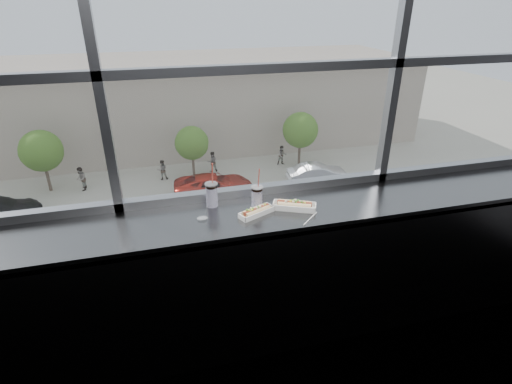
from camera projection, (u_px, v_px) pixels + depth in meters
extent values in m
plane|color=black|center=(259.00, 254.00, 3.22)|extent=(6.00, 0.00, 6.00)
plane|color=silver|center=(260.00, 18.00, 2.46)|extent=(6.00, 0.00, 6.00)
cube|color=slate|center=(270.00, 214.00, 2.75)|extent=(6.00, 0.55, 0.06)
cube|color=slate|center=(280.00, 297.00, 2.76)|extent=(6.00, 0.04, 1.04)
cube|color=white|center=(256.00, 214.00, 2.68)|extent=(0.26, 0.18, 0.01)
cube|color=white|center=(256.00, 212.00, 2.67)|extent=(0.26, 0.18, 0.03)
cylinder|color=#E3C289|center=(256.00, 211.00, 2.67)|extent=(0.19, 0.12, 0.04)
cylinder|color=maroon|center=(256.00, 210.00, 2.66)|extent=(0.20, 0.11, 0.03)
cube|color=white|center=(294.00, 209.00, 2.75)|extent=(0.31, 0.21, 0.01)
cube|color=white|center=(294.00, 206.00, 2.74)|extent=(0.31, 0.21, 0.04)
cylinder|color=#E3C289|center=(294.00, 205.00, 2.73)|extent=(0.23, 0.14, 0.05)
cylinder|color=maroon|center=(295.00, 203.00, 2.73)|extent=(0.23, 0.13, 0.03)
cylinder|color=white|center=(212.00, 195.00, 2.76)|extent=(0.08, 0.08, 0.16)
cylinder|color=black|center=(211.00, 186.00, 2.72)|extent=(0.09, 0.09, 0.02)
cylinder|color=silver|center=(211.00, 184.00, 2.72)|extent=(0.09, 0.09, 0.01)
cylinder|color=#CC4435|center=(212.00, 174.00, 2.68)|extent=(0.01, 0.04, 0.17)
cylinder|color=white|center=(257.00, 197.00, 2.74)|extent=(0.07, 0.07, 0.15)
cylinder|color=black|center=(257.00, 189.00, 2.72)|extent=(0.08, 0.08, 0.02)
cylinder|color=silver|center=(257.00, 187.00, 2.71)|extent=(0.08, 0.08, 0.01)
cylinder|color=#CC4435|center=(259.00, 179.00, 2.68)|extent=(0.01, 0.04, 0.15)
cylinder|color=white|center=(310.00, 218.00, 2.62)|extent=(0.15, 0.14, 0.01)
ellipsoid|color=silver|center=(202.00, 218.00, 2.62)|extent=(0.09, 0.06, 0.02)
plane|color=#AAA492|center=(160.00, 125.00, 46.05)|extent=(120.00, 120.00, 0.00)
cube|color=black|center=(177.00, 228.00, 25.65)|extent=(80.00, 10.00, 0.06)
cube|color=#AAA492|center=(169.00, 179.00, 32.60)|extent=(80.00, 6.00, 0.04)
cube|color=#A59583|center=(158.00, 102.00, 39.51)|extent=(50.00, 14.00, 8.00)
imported|color=#3958B3|center=(397.00, 218.00, 24.79)|extent=(2.51, 5.88, 1.95)
imported|color=maroon|center=(214.00, 243.00, 22.12)|extent=(2.92, 6.48, 2.13)
imported|color=white|center=(318.00, 171.00, 31.25)|extent=(2.99, 6.48, 2.11)
imported|color=red|center=(214.00, 182.00, 29.35)|extent=(3.15, 6.62, 2.15)
imported|color=#66605B|center=(282.00, 153.00, 34.82)|extent=(0.92, 0.69, 2.08)
imported|color=#66605B|center=(81.00, 177.00, 30.15)|extent=(0.74, 0.99, 2.22)
imported|color=#66605B|center=(212.00, 160.00, 33.46)|extent=(0.93, 0.70, 2.10)
imported|color=#66605B|center=(162.00, 168.00, 32.00)|extent=(0.88, 0.66, 1.98)
cylinder|color=#47382B|center=(48.00, 177.00, 30.06)|extent=(0.23, 0.23, 2.30)
sphere|color=#497A21|center=(41.00, 151.00, 29.13)|extent=(3.07, 3.07, 3.07)
cylinder|color=#47382B|center=(193.00, 165.00, 32.63)|extent=(0.20, 0.20, 2.04)
sphere|color=#497A21|center=(192.00, 143.00, 31.81)|extent=(2.72, 2.72, 2.72)
cylinder|color=#47382B|center=(299.00, 153.00, 34.69)|extent=(0.23, 0.23, 2.28)
sphere|color=#497A21|center=(300.00, 130.00, 33.77)|extent=(3.04, 3.04, 3.04)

